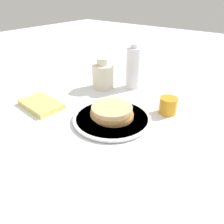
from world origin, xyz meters
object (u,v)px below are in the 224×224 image
(plate, at_px, (112,118))
(pancake_stack, at_px, (112,112))
(water_bottle_near, at_px, (133,68))
(juice_glass, at_px, (168,106))
(cream_jug, at_px, (103,75))

(plate, relative_size, pancake_stack, 1.80)
(pancake_stack, bearing_deg, water_bottle_near, 109.46)
(pancake_stack, xyz_separation_m, juice_glass, (0.13, 0.17, -0.00))
(pancake_stack, distance_m, water_bottle_near, 0.32)
(plate, bearing_deg, juice_glass, 51.58)
(juice_glass, distance_m, cream_jug, 0.35)
(juice_glass, distance_m, water_bottle_near, 0.28)
(plate, relative_size, cream_jug, 1.99)
(cream_jug, relative_size, water_bottle_near, 0.69)
(plate, height_order, pancake_stack, pancake_stack)
(juice_glass, bearing_deg, pancake_stack, -128.29)
(water_bottle_near, bearing_deg, cream_jug, -141.17)
(juice_glass, bearing_deg, plate, -128.42)
(cream_jug, distance_m, water_bottle_near, 0.14)
(pancake_stack, height_order, cream_jug, cream_jug)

